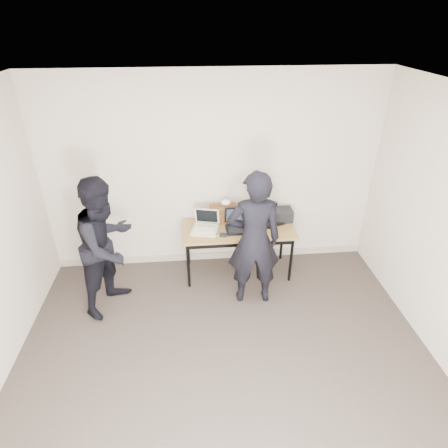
{
  "coord_description": "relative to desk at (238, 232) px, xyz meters",
  "views": [
    {
      "loc": [
        -0.27,
        -2.43,
        3.26
      ],
      "look_at": [
        0.1,
        1.6,
        0.95
      ],
      "focal_mm": 30.0,
      "sensor_mm": 36.0,
      "label": 1
    }
  ],
  "objects": [
    {
      "name": "room",
      "position": [
        -0.32,
        -1.86,
        0.69
      ],
      "size": [
        4.6,
        4.6,
        2.8
      ],
      "color": "#3B322D",
      "rests_on": "ground"
    },
    {
      "name": "desk",
      "position": [
        0.0,
        0.0,
        0.0
      ],
      "size": [
        1.5,
        0.66,
        0.72
      ],
      "rotation": [
        0.0,
        0.0,
        0.0
      ],
      "color": "olive",
      "rests_on": "ground"
    },
    {
      "name": "laptop_beige",
      "position": [
        -0.44,
        0.0,
        0.11
      ],
      "size": [
        0.4,
        0.39,
        0.27
      ],
      "rotation": [
        0.0,
        0.0,
        -0.24
      ],
      "color": "beige",
      "rests_on": "desk"
    },
    {
      "name": "laptop_center",
      "position": [
        0.0,
        0.02,
        0.12
      ],
      "size": [
        0.35,
        0.34,
        0.27
      ],
      "rotation": [
        0.0,
        0.0,
        0.01
      ],
      "color": "black",
      "rests_on": "desk"
    },
    {
      "name": "laptop_right",
      "position": [
        0.44,
        0.16,
        0.11
      ],
      "size": [
        0.39,
        0.39,
        0.23
      ],
      "rotation": [
        0.0,
        0.0,
        0.31
      ],
      "color": "black",
      "rests_on": "desk"
    },
    {
      "name": "leather_satchel",
      "position": [
        -0.18,
        0.23,
        0.19
      ],
      "size": [
        0.38,
        0.22,
        0.25
      ],
      "rotation": [
        0.0,
        0.0,
        0.12
      ],
      "color": "#583417",
      "rests_on": "desk"
    },
    {
      "name": "tissue",
      "position": [
        -0.15,
        0.23,
        0.34
      ],
      "size": [
        0.14,
        0.11,
        0.08
      ],
      "primitive_type": "ellipsoid",
      "rotation": [
        0.0,
        0.0,
        -0.12
      ],
      "color": "white",
      "rests_on": "leather_satchel"
    },
    {
      "name": "equipment_box",
      "position": [
        0.63,
        0.19,
        0.14
      ],
      "size": [
        0.28,
        0.24,
        0.16
      ],
      "primitive_type": "cube",
      "rotation": [
        0.0,
        0.0,
        0.0
      ],
      "color": "black",
      "rests_on": "desk"
    },
    {
      "name": "power_brick",
      "position": [
        -0.22,
        -0.17,
        0.08
      ],
      "size": [
        0.1,
        0.07,
        0.03
      ],
      "primitive_type": "cube",
      "rotation": [
        0.0,
        0.0,
        -0.16
      ],
      "color": "black",
      "rests_on": "desk"
    },
    {
      "name": "cables",
      "position": [
        0.05,
        0.0,
        0.06
      ],
      "size": [
        1.15,
        0.44,
        0.01
      ],
      "rotation": [
        0.0,
        0.0,
        0.06
      ],
      "color": "black",
      "rests_on": "desk"
    },
    {
      "name": "person_typist",
      "position": [
        0.11,
        -0.56,
        0.22
      ],
      "size": [
        0.66,
        0.44,
        1.77
      ],
      "primitive_type": "imported",
      "rotation": [
        0.0,
        0.0,
        3.12
      ],
      "color": "black",
      "rests_on": "ground"
    },
    {
      "name": "person_observer",
      "position": [
        -1.62,
        -0.48,
        0.2
      ],
      "size": [
        0.98,
        1.05,
        1.72
      ],
      "primitive_type": "imported",
      "rotation": [
        0.0,
        0.0,
        1.05
      ],
      "color": "black",
      "rests_on": "ground"
    },
    {
      "name": "baseboard",
      "position": [
        -0.32,
        0.37,
        -0.61
      ],
      "size": [
        4.5,
        0.03,
        0.1
      ],
      "primitive_type": "cube",
      "color": "#A99E8C",
      "rests_on": "ground"
    }
  ]
}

